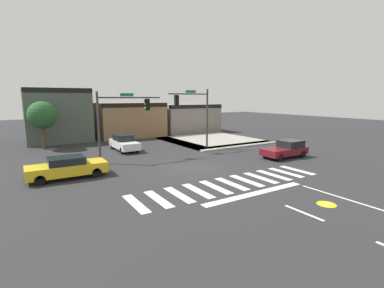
% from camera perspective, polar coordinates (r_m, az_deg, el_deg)
% --- Properties ---
extents(ground_plane, '(120.00, 120.00, 0.00)m').
position_cam_1_polar(ground_plane, '(20.49, -0.05, -4.89)').
color(ground_plane, '#2B2B2D').
extents(crosswalk_near, '(12.49, 2.77, 0.01)m').
position_cam_1_polar(crosswalk_near, '(16.97, 8.06, -8.03)').
color(crosswalk_near, silver).
rests_on(crosswalk_near, ground_plane).
extents(lane_markings, '(6.80, 20.25, 0.01)m').
position_cam_1_polar(lane_markings, '(13.52, 33.65, -14.24)').
color(lane_markings, white).
rests_on(lane_markings, ground_plane).
extents(bike_detector_marking, '(0.90, 0.90, 0.01)m').
position_cam_1_polar(bike_detector_marking, '(15.20, 25.77, -11.02)').
color(bike_detector_marking, yellow).
rests_on(bike_detector_marking, ground_plane).
extents(curb_corner_northeast, '(10.00, 10.60, 0.15)m').
position_cam_1_polar(curb_corner_northeast, '(32.79, 3.90, 0.66)').
color(curb_corner_northeast, '#9E998E').
rests_on(curb_corner_northeast, ground_plane).
extents(storefront_row, '(25.03, 6.90, 6.11)m').
position_cam_1_polar(storefront_row, '(38.17, -13.40, 5.32)').
color(storefront_row, '#4C564C').
rests_on(storefront_row, ground_plane).
extents(traffic_signal_northeast, '(4.30, 0.32, 5.89)m').
position_cam_1_polar(traffic_signal_northeast, '(26.71, 0.49, 7.18)').
color(traffic_signal_northeast, '#383A3D').
rests_on(traffic_signal_northeast, ground_plane).
extents(traffic_signal_northwest, '(5.24, 0.32, 5.53)m').
position_cam_1_polar(traffic_signal_northwest, '(22.91, -14.12, 6.06)').
color(traffic_signal_northwest, '#383A3D').
rests_on(traffic_signal_northwest, ground_plane).
extents(car_maroon, '(4.14, 1.79, 1.43)m').
position_cam_1_polar(car_maroon, '(25.27, 18.65, -1.01)').
color(car_maroon, maroon).
rests_on(car_maroon, ground_plane).
extents(car_yellow, '(4.74, 1.82, 1.38)m').
position_cam_1_polar(car_yellow, '(19.47, -24.15, -4.37)').
color(car_yellow, gold).
rests_on(car_yellow, ground_plane).
extents(car_white, '(1.73, 4.47, 1.53)m').
position_cam_1_polar(car_white, '(27.87, -13.71, 0.25)').
color(car_white, white).
rests_on(car_white, ground_plane).
extents(roadside_tree, '(2.68, 2.68, 4.74)m').
position_cam_1_polar(roadside_tree, '(30.98, -28.28, 5.16)').
color(roadside_tree, '#4C3823').
rests_on(roadside_tree, ground_plane).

